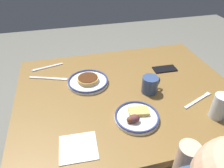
# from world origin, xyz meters

# --- Properties ---
(ground_plane) EXTENTS (6.00, 6.00, 0.00)m
(ground_plane) POSITION_xyz_m (0.00, 0.00, 0.00)
(ground_plane) COLOR slate
(dining_table) EXTENTS (1.18, 0.92, 0.74)m
(dining_table) POSITION_xyz_m (0.00, 0.00, 0.67)
(dining_table) COLOR brown
(dining_table) RESTS_ON ground_plane
(plate_near_main) EXTENTS (0.23, 0.23, 0.04)m
(plate_near_main) POSITION_xyz_m (0.20, -0.11, 0.75)
(plate_near_main) COLOR white
(plate_near_main) RESTS_ON dining_table
(plate_center_pancakes) EXTENTS (0.21, 0.21, 0.05)m
(plate_center_pancakes) POSITION_xyz_m (0.02, 0.22, 0.75)
(plate_center_pancakes) COLOR white
(plate_center_pancakes) RESTS_ON dining_table
(coffee_mug) EXTENTS (0.11, 0.08, 0.09)m
(coffee_mug) POSITION_xyz_m (-0.11, 0.04, 0.78)
(coffee_mug) COLOR #334772
(coffee_mug) RESTS_ON dining_table
(drinking_glass) EXTENTS (0.07, 0.07, 0.12)m
(drinking_glass) POSITION_xyz_m (-0.34, 0.29, 0.79)
(drinking_glass) COLOR silver
(drinking_glass) RESTS_ON dining_table
(cell_phone) EXTENTS (0.15, 0.08, 0.01)m
(cell_phone) POSITION_xyz_m (-0.29, -0.14, 0.74)
(cell_phone) COLOR black
(cell_phone) RESTS_ON dining_table
(paper_napkin) EXTENTS (0.16, 0.15, 0.00)m
(paper_napkin) POSITION_xyz_m (0.30, 0.32, 0.74)
(paper_napkin) COLOR white
(paper_napkin) RESTS_ON dining_table
(fork_near) EXTENTS (0.20, 0.06, 0.01)m
(fork_near) POSITION_xyz_m (0.42, -0.35, 0.74)
(fork_near) COLOR silver
(fork_near) RESTS_ON dining_table
(fork_far) EXTENTS (0.20, 0.09, 0.01)m
(fork_far) POSITION_xyz_m (-0.33, 0.17, 0.74)
(fork_far) COLOR silver
(fork_far) RESTS_ON dining_table
(butter_knife) EXTENTS (0.22, 0.09, 0.01)m
(butter_knife) POSITION_xyz_m (0.42, -0.22, 0.74)
(butter_knife) COLOR silver
(butter_knife) RESTS_ON dining_table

